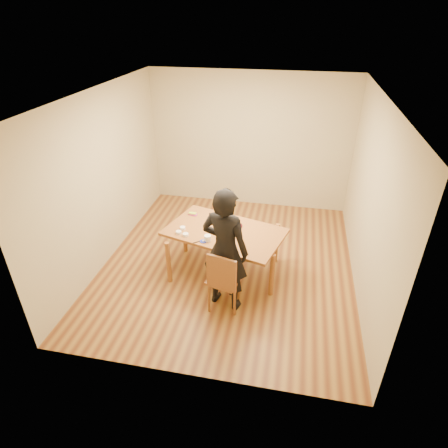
% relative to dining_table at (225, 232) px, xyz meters
% --- Properties ---
extents(room_shell, '(4.00, 4.50, 2.70)m').
position_rel_dining_table_xyz_m(room_shell, '(0.02, 0.57, 0.62)').
color(room_shell, brown).
rests_on(room_shell, ground).
extents(dining_table, '(1.94, 1.46, 0.04)m').
position_rel_dining_table_xyz_m(dining_table, '(0.00, 0.00, 0.00)').
color(dining_table, brown).
rests_on(dining_table, floor).
extents(dining_chair, '(0.50, 0.50, 0.04)m').
position_rel_dining_table_xyz_m(dining_chair, '(0.15, -0.78, -0.28)').
color(dining_chair, brown).
rests_on(dining_chair, floor).
extents(cake_plate, '(0.27, 0.27, 0.02)m').
position_rel_dining_table_xyz_m(cake_plate, '(0.11, 0.15, 0.03)').
color(cake_plate, '#C60D38').
rests_on(cake_plate, dining_table).
extents(cake, '(0.19, 0.19, 0.06)m').
position_rel_dining_table_xyz_m(cake, '(0.11, 0.15, 0.07)').
color(cake, white).
rests_on(cake, cake_plate).
extents(frosting_dome, '(0.19, 0.19, 0.03)m').
position_rel_dining_table_xyz_m(frosting_dome, '(0.11, 0.15, 0.12)').
color(frosting_dome, white).
rests_on(frosting_dome, cake).
extents(frosting_tub, '(0.10, 0.10, 0.09)m').
position_rel_dining_table_xyz_m(frosting_tub, '(-0.19, -0.32, 0.07)').
color(frosting_tub, white).
rests_on(frosting_tub, dining_table).
extents(frosting_lid, '(0.10, 0.10, 0.01)m').
position_rel_dining_table_xyz_m(frosting_lid, '(-0.24, -0.35, 0.03)').
color(frosting_lid, '#17259B').
rests_on(frosting_lid, dining_table).
extents(frosting_dollop, '(0.04, 0.04, 0.02)m').
position_rel_dining_table_xyz_m(frosting_dollop, '(-0.24, -0.35, 0.04)').
color(frosting_dollop, white).
rests_on(frosting_dollop, frosting_lid).
extents(ramekin_green, '(0.08, 0.08, 0.04)m').
position_rel_dining_table_xyz_m(ramekin_green, '(-0.66, -0.21, 0.04)').
color(ramekin_green, white).
rests_on(ramekin_green, dining_table).
extents(ramekin_yellow, '(0.08, 0.08, 0.04)m').
position_rel_dining_table_xyz_m(ramekin_yellow, '(-0.64, -0.08, 0.04)').
color(ramekin_yellow, white).
rests_on(ramekin_yellow, dining_table).
extents(ramekin_multi, '(0.09, 0.09, 0.04)m').
position_rel_dining_table_xyz_m(ramekin_multi, '(-0.54, -0.25, 0.04)').
color(ramekin_multi, white).
rests_on(ramekin_multi, dining_table).
extents(candy_box_pink, '(0.14, 0.09, 0.02)m').
position_rel_dining_table_xyz_m(candy_box_pink, '(-0.60, 0.38, 0.03)').
color(candy_box_pink, '#D03179').
rests_on(candy_box_pink, dining_table).
extents(candy_box_green, '(0.12, 0.06, 0.02)m').
position_rel_dining_table_xyz_m(candy_box_green, '(-0.61, 0.39, 0.05)').
color(candy_box_green, '#4DB822').
rests_on(candy_box_green, candy_box_pink).
extents(spatula, '(0.12, 0.10, 0.01)m').
position_rel_dining_table_xyz_m(spatula, '(-0.32, -0.38, 0.03)').
color(spatula, black).
rests_on(spatula, dining_table).
extents(person, '(0.75, 0.58, 1.80)m').
position_rel_dining_table_xyz_m(person, '(0.15, -0.73, 0.17)').
color(person, black).
rests_on(person, floor).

